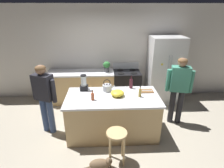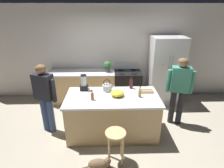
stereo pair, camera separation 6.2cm
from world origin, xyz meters
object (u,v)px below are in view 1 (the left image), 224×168
Objects in this scene: stove_range at (126,86)px; chef_knife at (147,90)px; person_by_sink_right at (179,85)px; bottle_cooking_sauce at (93,96)px; cat at (101,164)px; bottle_wine at (131,83)px; cutting_board at (146,91)px; person_by_island_left at (44,93)px; tea_kettle at (107,87)px; potted_plant at (107,66)px; blender_appliance at (84,84)px; bar_stool at (117,139)px; bottle_vinegar at (140,93)px; refrigerator at (164,70)px; kitchen_island at (113,115)px; mixing_bowl at (117,93)px.

stove_range reaches higher than chef_knife.
person_by_sink_right reaches higher than bottle_cooking_sauce.
bottle_wine is at bearing 63.63° from cat.
bottle_wine is 0.38m from cutting_board.
tea_kettle is (1.31, 0.16, 0.04)m from person_by_island_left.
blender_appliance is at bearing -113.58° from potted_plant.
bottle_vinegar is (0.53, 0.79, 0.49)m from bar_stool.
bottle_vinegar is 0.79× the size of cutting_board.
person_by_island_left is 5.68× the size of tea_kettle.
bottle_wine is at bearing 8.56° from person_by_island_left.
refrigerator reaches higher than cutting_board.
stove_range reaches higher than cutting_board.
bottle_wine is at bearing 12.16° from tea_kettle.
person_by_island_left reaches higher than potted_plant.
cat is 1.24m from bottle_cooking_sauce.
person_by_island_left is 7.24× the size of bottle_cooking_sauce.
person_by_island_left is at bearing 175.30° from kitchen_island.
potted_plant is at bearing 86.34° from cat.
chef_knife is (0.66, 0.19, -0.04)m from mixing_bowl.
bottle_vinegar is at bearing -4.11° from kitchen_island.
kitchen_island reaches higher than bar_stool.
person_by_sink_right is 7.47× the size of bottle_cooking_sauce.
bottle_vinegar reaches higher than stove_range.
cutting_board is 1.36× the size of chef_knife.
tea_kettle is (-1.63, -0.06, 0.00)m from person_by_sink_right.
tea_kettle reaches higher than bottle_vinegar.
cutting_board reaches higher than bar_stool.
blender_appliance is at bearing 161.71° from bottle_vinegar.
refrigerator is at bearing 57.13° from bottle_vinegar.
bar_stool is 1.07m from bottle_vinegar.
refrigerator is (1.55, 1.50, 0.49)m from kitchen_island.
tea_kettle is at bearing 154.36° from bottle_vinegar.
stove_range is 3.93× the size of tea_kettle.
person_by_sink_right is at bearing 12.76° from chef_knife.
tea_kettle is 0.88m from chef_knife.
refrigerator is at bearing 88.37° from person_by_sink_right.
bottle_wine reaches higher than cat.
refrigerator is 1.83m from bottle_vinegar.
bottle_wine is 1.15× the size of tea_kettle.
cat is at bearing -106.29° from stove_range.
refrigerator is 2.55m from bottle_cooking_sauce.
refrigerator is 3.20m from cat.
stove_range is 2.42m from person_by_island_left.
kitchen_island is 7.03× the size of tea_kettle.
tea_kettle is at bearing -177.93° from person_by_sink_right.
mixing_bowl is (-0.34, -0.38, -0.05)m from bottle_wine.
stove_range is at bearing 61.99° from bottle_cooking_sauce.
potted_plant is at bearing 121.95° from cutting_board.
person_by_sink_right is 2.39m from cat.
bar_stool is 2.32× the size of tea_kettle.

